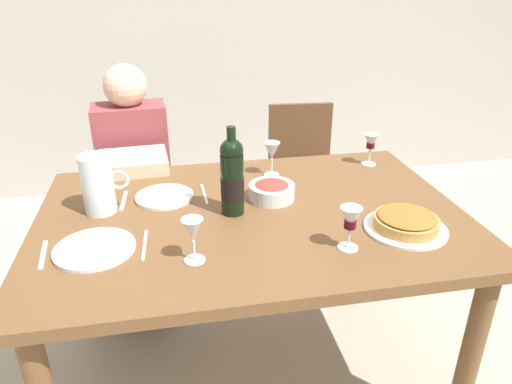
% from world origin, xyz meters
% --- Properties ---
extents(ground_plane, '(8.00, 8.00, 0.00)m').
position_xyz_m(ground_plane, '(0.00, 0.00, 0.00)').
color(ground_plane, '#B2A893').
extents(dining_table, '(1.50, 1.00, 0.76)m').
position_xyz_m(dining_table, '(0.00, 0.00, 0.67)').
color(dining_table, brown).
rests_on(dining_table, ground).
extents(wine_bottle, '(0.08, 0.08, 0.32)m').
position_xyz_m(wine_bottle, '(-0.07, 0.01, 0.90)').
color(wine_bottle, black).
rests_on(wine_bottle, dining_table).
extents(water_pitcher, '(0.16, 0.11, 0.21)m').
position_xyz_m(water_pitcher, '(-0.52, 0.11, 0.85)').
color(water_pitcher, silver).
rests_on(water_pitcher, dining_table).
extents(baked_tart, '(0.27, 0.27, 0.06)m').
position_xyz_m(baked_tart, '(0.48, -0.22, 0.79)').
color(baked_tart, white).
rests_on(baked_tart, dining_table).
extents(salad_bowl, '(0.17, 0.17, 0.07)m').
position_xyz_m(salad_bowl, '(0.09, 0.10, 0.79)').
color(salad_bowl, silver).
rests_on(salad_bowl, dining_table).
extents(wine_glass_left_diner, '(0.07, 0.07, 0.15)m').
position_xyz_m(wine_glass_left_diner, '(0.14, 0.31, 0.86)').
color(wine_glass_left_diner, silver).
rests_on(wine_glass_left_diner, dining_table).
extents(wine_glass_right_diner, '(0.06, 0.06, 0.14)m').
position_xyz_m(wine_glass_right_diner, '(-0.22, -0.27, 0.86)').
color(wine_glass_right_diner, silver).
rests_on(wine_glass_right_diner, dining_table).
extents(wine_glass_centre, '(0.06, 0.06, 0.14)m').
position_xyz_m(wine_glass_centre, '(0.59, 0.35, 0.86)').
color(wine_glass_centre, silver).
rests_on(wine_glass_centre, dining_table).
extents(wine_glass_spare, '(0.07, 0.07, 0.14)m').
position_xyz_m(wine_glass_spare, '(0.25, -0.29, 0.86)').
color(wine_glass_spare, silver).
rests_on(wine_glass_spare, dining_table).
extents(dinner_plate_left_setting, '(0.22, 0.22, 0.01)m').
position_xyz_m(dinner_plate_left_setting, '(-0.30, 0.18, 0.77)').
color(dinner_plate_left_setting, silver).
rests_on(dinner_plate_left_setting, dining_table).
extents(dinner_plate_right_setting, '(0.25, 0.25, 0.01)m').
position_xyz_m(dinner_plate_right_setting, '(-0.52, -0.15, 0.77)').
color(dinner_plate_right_setting, silver).
rests_on(dinner_plate_right_setting, dining_table).
extents(fork_left_setting, '(0.02, 0.16, 0.00)m').
position_xyz_m(fork_left_setting, '(-0.45, 0.18, 0.76)').
color(fork_left_setting, silver).
rests_on(fork_left_setting, dining_table).
extents(knife_left_setting, '(0.02, 0.18, 0.00)m').
position_xyz_m(knife_left_setting, '(-0.15, 0.18, 0.76)').
color(knife_left_setting, silver).
rests_on(knife_left_setting, dining_table).
extents(knife_right_setting, '(0.02, 0.18, 0.00)m').
position_xyz_m(knife_right_setting, '(-0.37, -0.15, 0.76)').
color(knife_right_setting, silver).
rests_on(knife_right_setting, dining_table).
extents(spoon_right_setting, '(0.03, 0.16, 0.00)m').
position_xyz_m(spoon_right_setting, '(-0.67, -0.15, 0.76)').
color(spoon_right_setting, silver).
rests_on(spoon_right_setting, dining_table).
extents(chair_left, '(0.43, 0.43, 0.87)m').
position_xyz_m(chair_left, '(-0.46, 0.90, 0.50)').
color(chair_left, brown).
rests_on(chair_left, ground).
extents(diner_left, '(0.35, 0.52, 1.16)m').
position_xyz_m(diner_left, '(-0.44, 0.66, 0.62)').
color(diner_left, '#8E3D42').
rests_on(diner_left, ground).
extents(chair_right, '(0.43, 0.43, 0.87)m').
position_xyz_m(chair_right, '(0.46, 0.91, 0.50)').
color(chair_right, brown).
rests_on(chair_right, ground).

